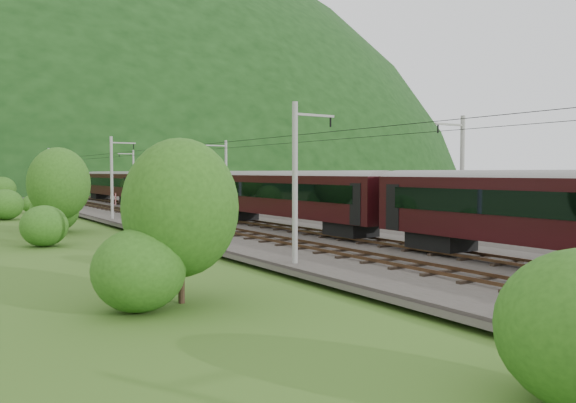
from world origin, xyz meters
TOP-DOWN VIEW (x-y plane):
  - ground at (0.00, 0.00)m, footprint 600.00×600.00m
  - railbed at (0.00, 10.00)m, footprint 14.00×220.00m
  - track_left at (-2.40, 10.00)m, footprint 2.40×220.00m
  - track_right at (2.40, 10.00)m, footprint 2.40×220.00m
  - catenary_left at (-6.12, 32.00)m, footprint 2.54×192.28m
  - catenary_right at (6.12, 32.00)m, footprint 2.54×192.28m
  - overhead_wires at (0.00, 10.00)m, footprint 4.83×198.00m
  - train at (2.40, 13.54)m, footprint 3.07×171.84m
  - hazard_post_near at (-0.49, 36.43)m, footprint 0.15×0.15m
  - hazard_post_far at (0.57, 54.36)m, footprint 0.18×0.18m
  - signal at (-3.06, 56.13)m, footprint 0.25×0.25m
  - vegetation_left at (-14.04, 23.12)m, footprint 13.57×147.28m
  - vegetation_right at (11.12, 24.49)m, footprint 5.63×92.29m

SIDE VIEW (x-z plane):
  - ground at x=0.00m, z-range 0.00..0.00m
  - railbed at x=0.00m, z-range 0.00..0.30m
  - track_left at x=-2.40m, z-range 0.24..0.51m
  - track_right at x=2.40m, z-range 0.24..0.51m
  - hazard_post_near at x=-0.49m, z-range 0.30..1.74m
  - hazard_post_far at x=0.57m, z-range 0.30..2.00m
  - vegetation_right at x=11.12m, z-range -0.15..2.89m
  - signal at x=-3.06m, z-range 0.50..2.78m
  - vegetation_left at x=-14.04m, z-range -0.74..6.03m
  - train at x=2.40m, z-range 0.95..6.30m
  - catenary_left at x=-6.12m, z-range 0.50..8.50m
  - catenary_right at x=6.12m, z-range 0.50..8.50m
  - overhead_wires at x=0.00m, z-range 7.08..7.12m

